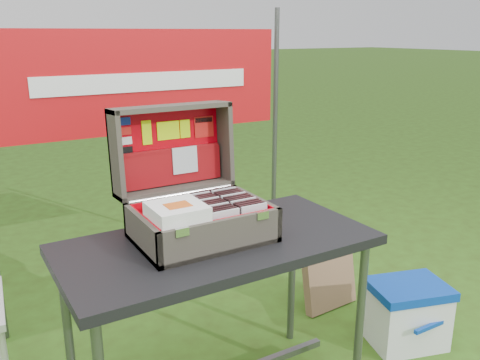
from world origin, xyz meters
TOP-DOWN VIEW (x-y plane):
  - table at (-0.11, 0.09)m, footprint 1.24×0.62m
  - table_top at (-0.11, 0.09)m, footprint 1.24×0.62m
  - table_leg_fr at (0.45, -0.16)m, footprint 0.04×0.04m
  - table_leg_bl at (-0.66, 0.34)m, footprint 0.04×0.04m
  - table_leg_br at (0.45, 0.34)m, footprint 0.04×0.04m
  - suitcase at (-0.16, 0.19)m, footprint 0.51×0.53m
  - suitcase_base_bottom at (-0.16, 0.13)m, footprint 0.51×0.37m
  - suitcase_base_wall_front at (-0.16, -0.05)m, footprint 0.51×0.02m
  - suitcase_base_wall_back at (-0.16, 0.30)m, footprint 0.51×0.02m
  - suitcase_base_wall_left at (-0.40, 0.13)m, footprint 0.02×0.37m
  - suitcase_base_wall_right at (0.09, 0.13)m, footprint 0.02×0.37m
  - suitcase_liner_floor at (-0.16, 0.13)m, footprint 0.47×0.33m
  - suitcase_latch_left at (-0.32, -0.06)m, footprint 0.05×0.01m
  - suitcase_latch_right at (0.01, -0.06)m, footprint 0.05×0.01m
  - suitcase_hinge at (-0.16, 0.31)m, footprint 0.46×0.02m
  - suitcase_lid_back at (-0.16, 0.45)m, footprint 0.51×0.04m
  - suitcase_lid_rim_far at (-0.16, 0.40)m, footprint 0.51×0.14m
  - suitcase_lid_rim_near at (-0.16, 0.38)m, footprint 0.51×0.14m
  - suitcase_lid_rim_left at (-0.40, 0.39)m, footprint 0.02×0.16m
  - suitcase_lid_rim_right at (0.09, 0.39)m, footprint 0.02×0.16m
  - suitcase_lid_liner at (-0.16, 0.43)m, footprint 0.47×0.03m
  - suitcase_liner_wall_front at (-0.16, -0.03)m, footprint 0.47×0.01m
  - suitcase_liner_wall_back at (-0.16, 0.29)m, footprint 0.47×0.01m
  - suitcase_liner_wall_left at (-0.39, 0.13)m, footprint 0.01×0.33m
  - suitcase_liner_wall_right at (0.08, 0.13)m, footprint 0.01×0.33m
  - suitcase_lid_pocket at (-0.16, 0.41)m, footprint 0.45×0.04m
  - suitcase_pocket_edge at (-0.16, 0.41)m, footprint 0.44×0.02m
  - suitcase_pocket_cd at (-0.10, 0.39)m, footprint 0.11×0.02m
  - lid_sticker_cc_a at (-0.34, 0.44)m, footprint 0.05×0.00m
  - lid_sticker_cc_b at (-0.34, 0.43)m, footprint 0.05×0.00m
  - lid_sticker_cc_c at (-0.34, 0.43)m, footprint 0.05×0.00m
  - lid_sticker_cc_d at (-0.34, 0.43)m, footprint 0.05×0.00m
  - lid_card_neon_tall at (-0.25, 0.43)m, footprint 0.04×0.01m
  - lid_card_neon_main at (-0.16, 0.43)m, footprint 0.10×0.01m
  - lid_card_neon_small at (-0.08, 0.43)m, footprint 0.05×0.01m
  - lid_sticker_band at (0.01, 0.43)m, footprint 0.09×0.01m
  - lid_sticker_band_bar at (0.01, 0.43)m, footprint 0.08×0.00m
  - cd_left_0 at (-0.12, -0.01)m, footprint 0.11×0.01m
  - cd_left_1 at (-0.12, 0.01)m, footprint 0.11×0.01m
  - cd_left_2 at (-0.12, 0.03)m, footprint 0.11×0.01m
  - cd_left_3 at (-0.12, 0.05)m, footprint 0.11×0.01m
  - cd_left_4 at (-0.12, 0.07)m, footprint 0.11×0.01m
  - cd_left_5 at (-0.12, 0.09)m, footprint 0.11×0.01m
  - cd_left_6 at (-0.12, 0.11)m, footprint 0.11×0.01m
  - cd_left_7 at (-0.12, 0.13)m, footprint 0.11×0.01m
  - cd_left_8 at (-0.12, 0.15)m, footprint 0.11×0.01m
  - cd_left_9 at (-0.12, 0.17)m, footprint 0.11×0.01m
  - cd_left_10 at (-0.12, 0.19)m, footprint 0.11×0.01m
  - cd_left_11 at (-0.12, 0.21)m, footprint 0.11×0.01m
  - cd_left_12 at (-0.12, 0.23)m, footprint 0.11×0.01m
  - cd_left_13 at (-0.12, 0.25)m, footprint 0.11×0.01m
  - cd_right_0 at (0.00, -0.01)m, footprint 0.11×0.01m
  - cd_right_1 at (0.00, 0.01)m, footprint 0.11×0.01m
  - cd_right_2 at (0.00, 0.03)m, footprint 0.11×0.01m
  - cd_right_3 at (0.00, 0.05)m, footprint 0.11×0.01m
  - cd_right_4 at (0.00, 0.07)m, footprint 0.11×0.01m
  - cd_right_5 at (0.00, 0.09)m, footprint 0.11×0.01m
  - cd_right_6 at (0.00, 0.11)m, footprint 0.11×0.01m
  - cd_right_7 at (0.00, 0.13)m, footprint 0.11×0.01m
  - cd_right_8 at (0.00, 0.15)m, footprint 0.11×0.01m
  - cd_right_9 at (0.00, 0.17)m, footprint 0.11×0.01m
  - cd_right_10 at (0.00, 0.19)m, footprint 0.11×0.01m
  - cd_right_11 at (0.00, 0.21)m, footprint 0.11×0.01m
  - cd_right_12 at (0.00, 0.23)m, footprint 0.11×0.01m
  - cd_right_13 at (0.00, 0.25)m, footprint 0.11×0.01m
  - songbook_0 at (-0.29, 0.06)m, footprint 0.19×0.19m
  - songbook_1 at (-0.29, 0.06)m, footprint 0.19×0.19m
  - songbook_2 at (-0.29, 0.06)m, footprint 0.19×0.19m
  - songbook_3 at (-0.29, 0.06)m, footprint 0.19×0.19m
  - songbook_4 at (-0.29, 0.06)m, footprint 0.19×0.19m
  - songbook_5 at (-0.29, 0.06)m, footprint 0.19×0.19m
  - songbook_6 at (-0.29, 0.06)m, footprint 0.19×0.19m
  - songbook_7 at (-0.29, 0.06)m, footprint 0.19×0.19m
  - songbook_8 at (-0.29, 0.06)m, footprint 0.19×0.19m
  - songbook_9 at (-0.29, 0.06)m, footprint 0.19×0.19m
  - songbook_graphic at (-0.29, 0.05)m, footprint 0.09×0.07m
  - cooler at (0.94, -0.00)m, footprint 0.44×0.38m
  - cooler_body at (0.94, -0.00)m, footprint 0.42×0.36m
  - cooler_lid at (0.94, -0.00)m, footprint 0.44×0.38m
  - cooler_handle at (0.94, -0.16)m, footprint 0.23×0.02m
  - cardboard_box at (0.83, 0.49)m, footprint 0.36×0.15m
  - banner_post_right at (0.85, 1.10)m, footprint 0.03×0.03m
  - banner at (0.00, 1.09)m, footprint 1.60×0.02m
  - banner_text at (0.00, 1.08)m, footprint 1.20×0.00m

SIDE VIEW (x-z plane):
  - cooler_body at x=0.94m, z-range 0.00..0.29m
  - cooler at x=0.94m, z-range 0.00..0.33m
  - cooler_handle at x=0.94m, z-range 0.17..0.19m
  - cardboard_box at x=0.83m, z-range 0.00..0.37m
  - cooler_lid at x=0.94m, z-range 0.29..0.33m
  - table_leg_fr at x=0.45m, z-range 0.00..0.73m
  - table_leg_bl at x=-0.66m, z-range 0.00..0.73m
  - table_leg_br at x=0.45m, z-range 0.00..0.73m
  - table at x=-0.11m, z-range 0.00..0.77m
  - table_top at x=-0.11m, z-range 0.73..0.77m
  - suitcase_base_bottom at x=-0.16m, z-range 0.77..0.79m
  - suitcase_liner_floor at x=-0.16m, z-range 0.79..0.80m
  - suitcase_base_wall_front at x=-0.16m, z-range 0.77..0.91m
  - suitcase_base_wall_back at x=-0.16m, z-range 0.77..0.91m
  - suitcase_base_wall_left at x=-0.40m, z-range 0.77..0.91m
  - suitcase_base_wall_right at x=0.09m, z-range 0.77..0.91m
  - suitcase_liner_wall_front at x=-0.16m, z-range 0.79..0.91m
  - suitcase_liner_wall_back at x=-0.16m, z-range 0.79..0.91m
  - suitcase_liner_wall_left at x=-0.39m, z-range 0.79..0.91m
  - suitcase_liner_wall_right at x=0.08m, z-range 0.79..0.91m
  - banner_post_right at x=0.85m, z-range 0.00..1.70m
  - cd_left_0 at x=-0.12m, z-range 0.80..0.93m
  - cd_left_1 at x=-0.12m, z-range 0.80..0.93m
  - cd_left_2 at x=-0.12m, z-range 0.80..0.93m
  - cd_left_3 at x=-0.12m, z-range 0.80..0.93m
  - cd_left_4 at x=-0.12m, z-range 0.80..0.93m
  - cd_left_5 at x=-0.12m, z-range 0.80..0.93m
  - cd_left_6 at x=-0.12m, z-range 0.80..0.93m
  - cd_left_7 at x=-0.12m, z-range 0.80..0.93m
  - cd_left_8 at x=-0.12m, z-range 0.80..0.93m
  - cd_left_9 at x=-0.12m, z-range 0.80..0.93m
  - cd_left_10 at x=-0.12m, z-range 0.80..0.93m
  - cd_left_11 at x=-0.12m, z-range 0.80..0.93m
  - cd_left_12 at x=-0.12m, z-range 0.80..0.93m
  - cd_left_13 at x=-0.12m, z-range 0.80..0.93m
  - cd_right_0 at x=0.00m, z-range 0.80..0.93m
  - cd_right_1 at x=0.00m, z-range 0.80..0.93m
  - cd_right_2 at x=0.00m, z-range 0.80..0.93m
  - cd_right_3 at x=0.00m, z-range 0.80..0.93m
  - cd_right_4 at x=0.00m, z-range 0.80..0.93m
  - cd_right_5 at x=0.00m, z-range 0.80..0.93m
  - cd_right_6 at x=0.00m, z-range 0.80..0.93m
  - cd_right_7 at x=0.00m, z-range 0.80..0.93m
  - cd_right_8 at x=0.00m, z-range 0.80..0.93m
  - cd_right_9 at x=0.00m, z-range 0.80..0.93m
  - cd_right_10 at x=0.00m, z-range 0.80..0.93m
  - cd_right_11 at x=0.00m, z-range 0.80..0.93m
  - cd_right_12 at x=0.00m, z-range 0.80..0.93m
  - cd_right_13 at x=0.00m, z-range 0.80..0.93m
  - suitcase_latch_left at x=-0.32m, z-range 0.88..0.91m
  - suitcase_latch_right at x=0.01m, z-range 0.88..0.91m
  - suitcase_hinge at x=-0.16m, z-range 0.90..0.91m
  - songbook_0 at x=-0.29m, z-range 0.91..0.91m
  - suitcase_lid_rim_near at x=-0.16m, z-range 0.90..0.93m
  - songbook_1 at x=-0.29m, z-range 0.91..0.92m
  - songbook_2 at x=-0.29m, z-range 0.92..0.92m
  - songbook_3 at x=-0.29m, z-range 0.92..0.93m
  - songbook_4 at x=-0.29m, z-range 0.93..0.93m
  - songbook_5 at x=-0.29m, z-range 0.93..0.94m
  - songbook_6 at x=-0.29m, z-range 0.94..0.94m
  - songbook_7 at x=-0.29m, z-range 0.94..0.95m
  - songbook_8 at x=-0.29m, z-range 0.95..0.95m
  - songbook_9 at x=-0.29m, z-range 0.95..0.96m
  - songbook_graphic at x=-0.29m, z-range 0.96..0.96m
  - suitcase_lid_pocket at x=-0.16m, z-range 0.93..1.07m
  - suitcase at x=-0.16m, z-range 0.77..1.27m
  - suitcase_pocket_cd at x=-0.10m, z-range 0.97..1.09m
  - suitcase_pocket_edge at x=-0.16m, z-range 1.06..1.08m
  - suitcase_lid_back at x=-0.16m, z-range 0.90..1.26m
  - suitcase_lid_liner at x=-0.16m, z-range 0.92..1.24m
  - suitcase_lid_rim_left at x=-0.40m, z-range 0.90..1.27m
  - suitcase_lid_rim_right at x=0.09m, z-range 0.90..1.27m
  - lid_sticker_cc_d at x=-0.34m, z-range 1.08..1.11m
  - lid_sticker_cc_c at x=-0.34m, z-range 1.11..1.15m
  - lid_card_neon_tall at x=-0.25m, z-range 1.11..1.21m
  - lid_card_neon_main at x=-0.16m, z-range 1.12..1.19m
  - lid_card_neon_small at x=-0.08m, z-range 1.12..1.19m
  - lid_sticker_band at x=0.01m, z-range 1.11..1.20m
  - lid_sticker_cc_b at x=-0.34m, z-range 1.15..1.19m
  - lid_sticker_band_bar at x=0.01m, z-range 1.18..1.20m
  - lid_sticker_cc_a at x=-0.34m, z-range 1.19..1.23m
  - suitcase_lid_rim_far at x=-0.16m, z-range 1.24..1.27m
  - banner at x=0.00m, z-range 1.02..1.58m
  - banner_text at x=0.00m, z-range 1.25..1.35m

